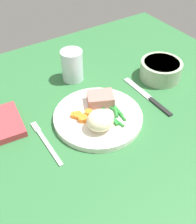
{
  "coord_description": "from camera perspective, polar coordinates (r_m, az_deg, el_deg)",
  "views": [
    {
      "loc": [
        -26.21,
        -48.38,
        54.24
      ],
      "look_at": [
        3.28,
        -2.9,
        4.6
      ],
      "focal_mm": 44.43,
      "sensor_mm": 36.0,
      "label": 1
    }
  ],
  "objects": [
    {
      "name": "dining_table",
      "position": [
        0.77,
        -3.24,
        -1.66
      ],
      "size": [
        120.0,
        90.0,
        2.0
      ],
      "color": "#2D6B38",
      "rests_on": "ground"
    },
    {
      "name": "dinner_plate",
      "position": [
        0.75,
        0.0,
        -1.02
      ],
      "size": [
        23.96,
        23.96,
        1.6
      ],
      "primitive_type": "cylinder",
      "color": "white",
      "rests_on": "dining_table"
    },
    {
      "name": "salad_bowl",
      "position": [
        0.91,
        12.8,
        8.65
      ],
      "size": [
        12.99,
        12.99,
        5.66
      ],
      "color": "#99B28C",
      "rests_on": "dining_table"
    },
    {
      "name": "carrot_slices",
      "position": [
        0.73,
        -3.39,
        -0.79
      ],
      "size": [
        5.61,
        4.46,
        1.29
      ],
      "color": "orange",
      "rests_on": "dinner_plate"
    },
    {
      "name": "fork",
      "position": [
        0.7,
        -10.61,
        -6.22
      ],
      "size": [
        1.44,
        16.6,
        0.4
      ],
      "rotation": [
        0.0,
        0.0,
        -0.06
      ],
      "color": "silver",
      "rests_on": "dining_table"
    },
    {
      "name": "water_glass",
      "position": [
        0.88,
        -5.3,
        9.11
      ],
      "size": [
        6.76,
        6.76,
        9.87
      ],
      "color": "silver",
      "rests_on": "dining_table"
    },
    {
      "name": "knife",
      "position": [
        0.83,
        10.24,
        3.08
      ],
      "size": [
        1.7,
        20.5,
        0.64
      ],
      "rotation": [
        0.0,
        0.0,
        -0.01
      ],
      "color": "black",
      "rests_on": "dining_table"
    },
    {
      "name": "napkin",
      "position": [
        0.77,
        -19.27,
        -2.31
      ],
      "size": [
        11.54,
        14.22,
        1.86
      ],
      "primitive_type": "cube",
      "rotation": [
        0.0,
        0.0,
        -0.1
      ],
      "color": "#B2383D",
      "rests_on": "dining_table"
    },
    {
      "name": "mashed_potatoes",
      "position": [
        0.69,
        0.45,
        -1.75
      ],
      "size": [
        6.99,
        6.44,
        5.08
      ],
      "primitive_type": "ellipsoid",
      "color": "beige",
      "rests_on": "dinner_plate"
    },
    {
      "name": "green_beans",
      "position": [
        0.74,
        3.39,
        -0.11
      ],
      "size": [
        5.39,
        10.1,
        0.89
      ],
      "color": "#2D8C38",
      "rests_on": "dinner_plate"
    },
    {
      "name": "meat_portion",
      "position": [
        0.77,
        0.49,
        2.75
      ],
      "size": [
        8.85,
        8.05,
        2.97
      ],
      "primitive_type": "cube",
      "rotation": [
        0.0,
        0.0,
        -0.43
      ],
      "color": "#B2756B",
      "rests_on": "dinner_plate"
    }
  ]
}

